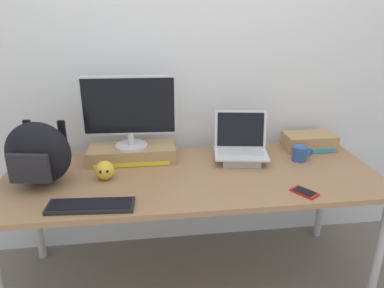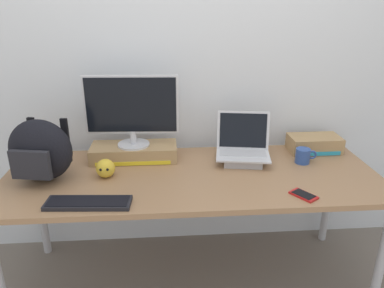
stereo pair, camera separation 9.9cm
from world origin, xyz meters
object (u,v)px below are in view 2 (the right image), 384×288
at_px(toner_box_yellow, 134,152).
at_px(toner_box_cyan, 314,144).
at_px(open_laptop, 243,152).
at_px(cell_phone, 304,195).
at_px(coffee_mug, 303,156).
at_px(messenger_backpack, 40,151).
at_px(desktop_monitor, 131,110).
at_px(plush_toy, 105,168).
at_px(external_keyboard, 88,203).

bearing_deg(toner_box_yellow, toner_box_cyan, 2.21).
height_order(open_laptop, cell_phone, open_laptop).
relative_size(coffee_mug, cell_phone, 0.86).
bearing_deg(open_laptop, messenger_backpack, -162.81).
relative_size(desktop_monitor, cell_phone, 3.69).
bearing_deg(messenger_backpack, cell_phone, -2.05).
bearing_deg(plush_toy, messenger_backpack, -179.77).
relative_size(desktop_monitor, open_laptop, 1.58).
distance_m(coffee_mug, cell_phone, 0.42).
xyz_separation_m(desktop_monitor, coffee_mug, (1.01, -0.13, -0.27)).
distance_m(toner_box_yellow, desktop_monitor, 0.27).
bearing_deg(open_laptop, cell_phone, -54.98).
bearing_deg(open_laptop, desktop_monitor, -177.87).
relative_size(messenger_backpack, cell_phone, 2.50).
height_order(open_laptop, toner_box_cyan, open_laptop).
height_order(coffee_mug, plush_toy, plush_toy).
height_order(desktop_monitor, coffee_mug, desktop_monitor).
height_order(open_laptop, external_keyboard, open_laptop).
height_order(external_keyboard, toner_box_cyan, toner_box_cyan).
height_order(external_keyboard, messenger_backpack, messenger_backpack).
xyz_separation_m(open_laptop, plush_toy, (-0.79, -0.16, -0.00)).
distance_m(desktop_monitor, open_laptop, 0.71).
relative_size(open_laptop, coffee_mug, 2.72).
xyz_separation_m(coffee_mug, toner_box_cyan, (0.14, 0.18, 0.00)).
distance_m(desktop_monitor, external_keyboard, 0.64).
xyz_separation_m(toner_box_yellow, desktop_monitor, (-0.00, -0.00, 0.27)).
xyz_separation_m(coffee_mug, cell_phone, (-0.14, -0.39, -0.04)).
bearing_deg(coffee_mug, open_laptop, 171.86).
bearing_deg(coffee_mug, cell_phone, -109.30).
height_order(toner_box_yellow, desktop_monitor, desktop_monitor).
relative_size(external_keyboard, cell_phone, 2.77).
xyz_separation_m(messenger_backpack, coffee_mug, (1.47, 0.11, -0.12)).
xyz_separation_m(desktop_monitor, open_laptop, (0.65, -0.08, -0.26)).
bearing_deg(toner_box_yellow, desktop_monitor, -94.42).
bearing_deg(external_keyboard, coffee_mug, 22.78).
bearing_deg(messenger_backpack, coffee_mug, 14.26).
height_order(messenger_backpack, toner_box_cyan, messenger_backpack).
distance_m(desktop_monitor, messenger_backpack, 0.54).
distance_m(cell_phone, toner_box_cyan, 0.63).
bearing_deg(external_keyboard, desktop_monitor, 75.52).
xyz_separation_m(external_keyboard, cell_phone, (1.05, 0.01, -0.01)).
bearing_deg(external_keyboard, open_laptop, 32.62).
height_order(desktop_monitor, open_laptop, desktop_monitor).
bearing_deg(external_keyboard, toner_box_cyan, 27.67).
xyz_separation_m(toner_box_yellow, cell_phone, (0.87, -0.53, -0.04)).
height_order(open_laptop, coffee_mug, open_laptop).
bearing_deg(cell_phone, toner_box_cyan, 29.61).
relative_size(toner_box_yellow, plush_toy, 4.99).
distance_m(toner_box_yellow, open_laptop, 0.66).
xyz_separation_m(desktop_monitor, toner_box_cyan, (1.14, 0.05, -0.26)).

